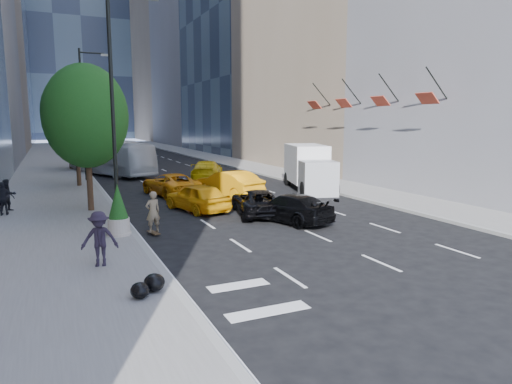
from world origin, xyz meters
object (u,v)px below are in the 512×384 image
black_sedan_mercedes (289,208)px  city_bus (111,158)px  black_sedan_lincoln (257,202)px  skateboarder (153,215)px  planter_shrub (118,211)px  box_truck (309,167)px

black_sedan_mercedes → city_bus: (-5.32, 23.29, 0.85)m
black_sedan_lincoln → city_bus: size_ratio=0.43×
skateboarder → planter_shrub: planter_shrub is taller
black_sedan_lincoln → box_truck: 9.29m
planter_shrub → black_sedan_lincoln: bearing=15.7°
skateboarder → box_truck: size_ratio=0.26×
skateboarder → black_sedan_lincoln: size_ratio=0.37×
skateboarder → city_bus: bearing=-104.4°
black_sedan_mercedes → planter_shrub: (-7.80, 0.12, 0.47)m
black_sedan_mercedes → planter_shrub: size_ratio=2.23×
black_sedan_mercedes → planter_shrub: planter_shrub is taller
black_sedan_lincoln → planter_shrub: bearing=29.0°
black_sedan_mercedes → black_sedan_lincoln: bearing=-90.0°
city_bus → planter_shrub: size_ratio=5.23×
skateboarder → black_sedan_mercedes: size_ratio=0.37×
box_truck → planter_shrub: (-13.88, -8.28, -0.42)m
black_sedan_mercedes → planter_shrub: 7.82m
black_sedan_lincoln → black_sedan_mercedes: (0.70, -2.12, 0.02)m
black_sedan_lincoln → box_truck: bearing=-123.9°
city_bus → planter_shrub: (-2.48, -23.17, -0.38)m
black_sedan_lincoln → black_sedan_mercedes: size_ratio=1.01×
skateboarder → box_truck: 15.00m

